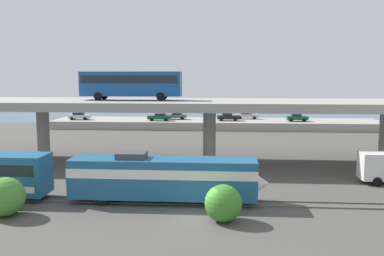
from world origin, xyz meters
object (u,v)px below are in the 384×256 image
(transit_bus_on_overpass, at_px, (131,83))
(parked_car_5, at_px, (247,115))
(train_locomotive, at_px, (172,177))
(parked_car_0, at_px, (297,117))
(parked_car_4, at_px, (176,115))
(parked_car_1, at_px, (159,117))
(parked_car_2, at_px, (228,117))
(parked_car_3, at_px, (79,116))

(transit_bus_on_overpass, distance_m, parked_car_5, 41.13)
(train_locomotive, bearing_deg, parked_car_0, 69.56)
(parked_car_4, relative_size, parked_car_5, 0.91)
(parked_car_0, distance_m, parked_car_5, 10.32)
(parked_car_0, relative_size, parked_car_5, 0.87)
(parked_car_0, xyz_separation_m, parked_car_5, (-9.53, 3.98, 0.00))
(train_locomotive, bearing_deg, parked_car_1, 99.92)
(train_locomotive, distance_m, parked_car_4, 51.96)
(parked_car_2, bearing_deg, parked_car_4, 169.43)
(parked_car_3, bearing_deg, parked_car_0, 0.26)
(parked_car_3, bearing_deg, transit_bus_on_overpass, -61.42)
(parked_car_1, bearing_deg, parked_car_4, -134.80)
(transit_bus_on_overpass, distance_m, parked_car_1, 33.19)
(transit_bus_on_overpass, bearing_deg, parked_car_5, -113.07)
(parked_car_3, bearing_deg, parked_car_1, -2.51)
(train_locomotive, relative_size, transit_bus_on_overpass, 1.37)
(parked_car_0, distance_m, parked_car_3, 43.41)
(parked_car_4, bearing_deg, parked_car_0, 174.95)
(parked_car_0, relative_size, parked_car_3, 0.93)
(parked_car_0, distance_m, parked_car_4, 24.05)
(train_locomotive, xyz_separation_m, transit_bus_on_overpass, (-6.92, 16.28, 7.40))
(parked_car_3, bearing_deg, train_locomotive, -63.19)
(transit_bus_on_overpass, height_order, parked_car_3, transit_bus_on_overpass)
(transit_bus_on_overpass, xyz_separation_m, parked_car_1, (-1.58, 32.35, -7.26))
(parked_car_1, height_order, parked_car_2, same)
(train_locomotive, distance_m, transit_bus_on_overpass, 19.18)
(train_locomotive, bearing_deg, parked_car_5, 80.52)
(parked_car_5, bearing_deg, parked_car_0, -22.66)
(parked_car_1, distance_m, parked_car_3, 16.45)
(train_locomotive, relative_size, parked_car_2, 3.74)
(parked_car_0, distance_m, parked_car_2, 13.42)
(parked_car_1, relative_size, parked_car_3, 1.04)
(transit_bus_on_overpass, xyz_separation_m, parked_car_3, (-18.02, 33.07, -7.26))
(parked_car_2, bearing_deg, parked_car_1, -175.50)
(parked_car_5, bearing_deg, parked_car_4, -172.65)
(parked_car_1, relative_size, parked_car_4, 1.06)
(parked_car_2, relative_size, parked_car_5, 0.94)
(parked_car_3, height_order, parked_car_4, same)
(parked_car_2, distance_m, parked_car_4, 10.72)
(parked_car_3, distance_m, parked_car_5, 34.14)
(train_locomotive, bearing_deg, transit_bus_on_overpass, 113.03)
(train_locomotive, height_order, parked_car_0, train_locomotive)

